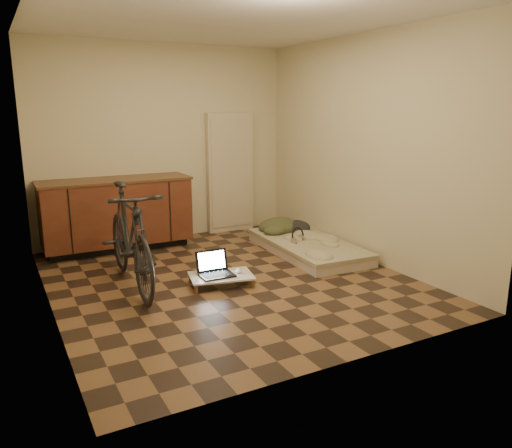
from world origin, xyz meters
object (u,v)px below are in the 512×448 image
bicycle (130,232)px  lap_desk (221,276)px  futon (308,247)px  laptop (215,270)px

bicycle → lap_desk: (0.82, -0.36, -0.48)m
bicycle → futon: size_ratio=0.99×
futon → laptop: 1.57m
lap_desk → laptop: 0.09m
bicycle → laptop: (0.77, -0.32, -0.42)m
futon → lap_desk: futon is taller
bicycle → futon: bearing=6.9°
bicycle → lap_desk: 1.02m
bicycle → laptop: size_ratio=5.12×
lap_desk → futon: bearing=33.4°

